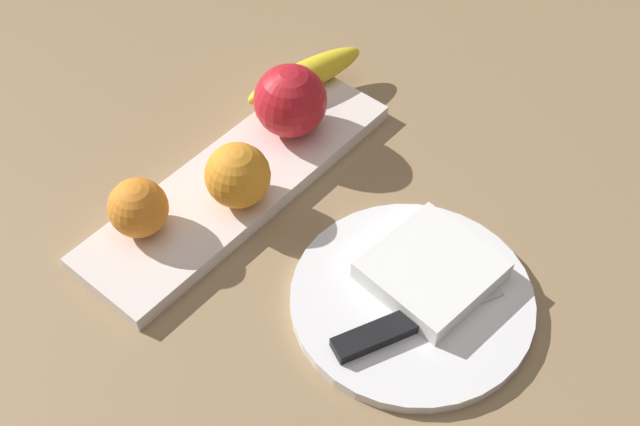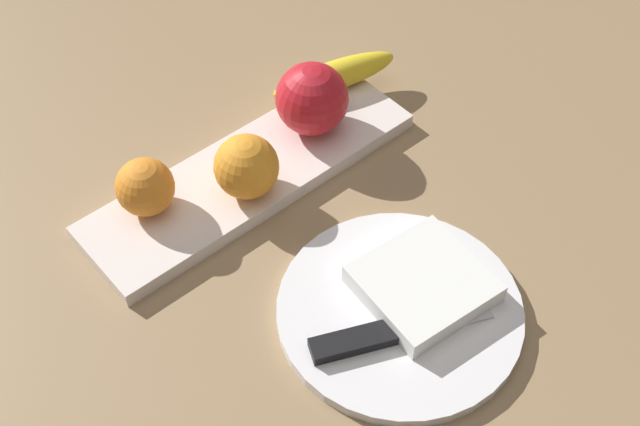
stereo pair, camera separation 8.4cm
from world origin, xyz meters
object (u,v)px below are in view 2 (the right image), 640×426
(dinner_plate, at_px, (400,311))
(apple, at_px, (312,99))
(banana, at_px, (335,75))
(orange_near_banana, at_px, (145,187))
(folded_napkin, at_px, (423,284))
(orange_near_apple, at_px, (246,167))
(knife, at_px, (373,337))
(fruit_tray, at_px, (250,174))

(dinner_plate, bearing_deg, apple, 68.52)
(banana, xyz_separation_m, dinner_plate, (-0.16, -0.28, -0.03))
(apple, distance_m, banana, 0.08)
(orange_near_banana, xyz_separation_m, dinner_plate, (0.11, -0.26, -0.04))
(orange_near_banana, bearing_deg, folded_napkin, -61.17)
(orange_near_banana, bearing_deg, orange_near_apple, -26.91)
(banana, height_order, knife, banana)
(banana, relative_size, knife, 0.93)
(dinner_plate, relative_size, knife, 1.39)
(fruit_tray, relative_size, dinner_plate, 1.64)
(orange_near_banana, height_order, knife, orange_near_banana)
(fruit_tray, xyz_separation_m, folded_napkin, (0.03, -0.24, 0.02))
(fruit_tray, height_order, orange_near_apple, orange_near_apple)
(apple, distance_m, orange_near_banana, 0.21)
(apple, height_order, orange_near_apple, apple)
(apple, xyz_separation_m, orange_near_banana, (-0.21, 0.02, -0.01))
(apple, relative_size, banana, 0.52)
(orange_near_banana, bearing_deg, apple, -5.03)
(orange_near_apple, bearing_deg, dinner_plate, -84.79)
(banana, height_order, orange_near_apple, orange_near_apple)
(fruit_tray, height_order, banana, banana)
(orange_near_apple, height_order, folded_napkin, orange_near_apple)
(banana, height_order, folded_napkin, banana)
(orange_near_apple, distance_m, dinner_plate, 0.22)
(apple, relative_size, dinner_plate, 0.35)
(orange_near_banana, relative_size, folded_napkin, 0.54)
(dinner_plate, bearing_deg, banana, 60.06)
(orange_near_apple, bearing_deg, orange_near_banana, 153.09)
(folded_napkin, bearing_deg, dinner_plate, 180.00)
(fruit_tray, xyz_separation_m, orange_near_apple, (-0.02, -0.02, 0.04))
(apple, xyz_separation_m, folded_napkin, (-0.07, -0.24, -0.04))
(orange_near_apple, xyz_separation_m, knife, (-0.03, -0.22, -0.04))
(fruit_tray, relative_size, orange_near_apple, 5.66)
(folded_napkin, bearing_deg, apple, 74.87)
(banana, xyz_separation_m, folded_napkin, (-0.13, -0.28, -0.01))
(fruit_tray, height_order, folded_napkin, folded_napkin)
(fruit_tray, height_order, dinner_plate, fruit_tray)
(apple, distance_m, knife, 0.29)
(apple, distance_m, dinner_plate, 0.27)
(banana, relative_size, dinner_plate, 0.67)
(fruit_tray, height_order, apple, apple)
(orange_near_apple, height_order, knife, orange_near_apple)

